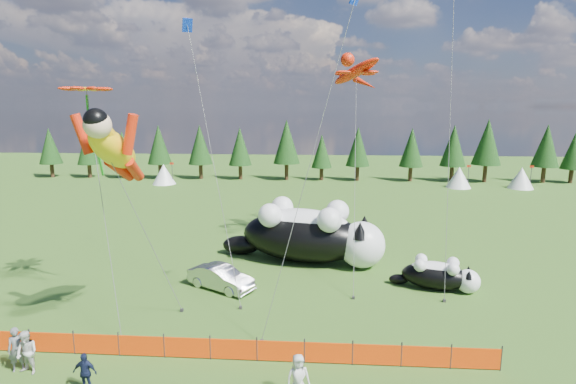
% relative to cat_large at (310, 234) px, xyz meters
% --- Properties ---
extents(ground, '(160.00, 160.00, 0.00)m').
position_rel_cat_large_xyz_m(ground, '(-2.94, -9.65, -2.00)').
color(ground, '#0E3309').
rests_on(ground, ground).
extents(safety_fence, '(22.06, 0.06, 1.10)m').
position_rel_cat_large_xyz_m(safety_fence, '(-2.94, -12.65, -1.50)').
color(safety_fence, '#262626').
rests_on(safety_fence, ground).
extents(tree_line, '(90.00, 4.00, 8.00)m').
position_rel_cat_large_xyz_m(tree_line, '(-2.94, 35.35, 2.00)').
color(tree_line, black).
rests_on(tree_line, ground).
extents(festival_tents, '(50.00, 3.20, 2.80)m').
position_rel_cat_large_xyz_m(festival_tents, '(8.06, 30.35, -0.60)').
color(festival_tents, white).
rests_on(festival_tents, ground).
extents(cat_large, '(11.52, 6.08, 4.22)m').
position_rel_cat_large_xyz_m(cat_large, '(0.00, 0.00, 0.00)').
color(cat_large, black).
rests_on(cat_large, ground).
extents(cat_small, '(5.09, 2.79, 1.87)m').
position_rel_cat_large_xyz_m(cat_small, '(7.71, -4.29, -1.11)').
color(cat_small, black).
rests_on(cat_small, ground).
extents(car, '(4.38, 3.32, 1.38)m').
position_rel_cat_large_xyz_m(car, '(-5.12, -5.16, -1.31)').
color(car, '#B9BABE').
rests_on(car, ground).
extents(spectator_a, '(0.80, 0.72, 1.84)m').
position_rel_cat_large_xyz_m(spectator_a, '(-11.56, -13.98, -1.08)').
color(spectator_a, '#5E5E63').
rests_on(spectator_a, ground).
extents(spectator_b, '(0.99, 0.74, 1.81)m').
position_rel_cat_large_xyz_m(spectator_b, '(-11.01, -14.19, -1.10)').
color(spectator_b, silver).
rests_on(spectator_b, ground).
extents(spectator_c, '(0.93, 0.49, 1.57)m').
position_rel_cat_large_xyz_m(spectator_c, '(-8.10, -15.15, -1.22)').
color(spectator_c, '#141B38').
rests_on(spectator_c, ground).
extents(spectator_e, '(1.00, 0.80, 1.77)m').
position_rel_cat_large_xyz_m(spectator_e, '(-0.08, -15.05, -1.12)').
color(spectator_e, silver).
rests_on(spectator_e, ground).
extents(superhero_kite, '(4.00, 5.16, 11.04)m').
position_rel_cat_large_xyz_m(superhero_kite, '(-8.24, -11.19, 6.81)').
color(superhero_kite, yellow).
rests_on(superhero_kite, ground).
extents(gecko_kite, '(6.52, 13.18, 16.21)m').
position_rel_cat_large_xyz_m(gecko_kite, '(3.12, 3.69, 11.08)').
color(gecko_kite, red).
rests_on(gecko_kite, ground).
extents(flower_kite, '(4.32, 5.49, 12.31)m').
position_rel_cat_large_xyz_m(flower_kite, '(-11.01, -7.78, 9.30)').
color(flower_kite, red).
rests_on(flower_kite, ground).
extents(diamond_kite_a, '(4.18, 4.85, 16.34)m').
position_rel_cat_large_xyz_m(diamond_kite_a, '(-6.91, -3.49, 12.50)').
color(diamond_kite_a, '#0E34D2').
rests_on(diamond_kite_a, ground).
extents(diamond_kite_c, '(4.34, 1.36, 15.85)m').
position_rel_cat_large_xyz_m(diamond_kite_c, '(1.77, -10.40, 12.20)').
color(diamond_kite_c, '#0E34D2').
rests_on(diamond_kite_c, ground).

